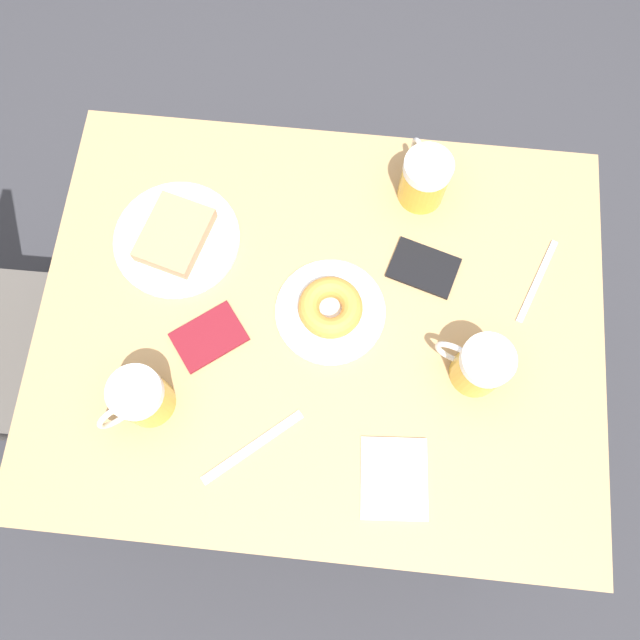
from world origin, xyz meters
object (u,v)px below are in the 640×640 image
(plate_with_cake, at_px, (176,237))
(napkin_folded, at_px, (394,478))
(beer_mug_right, at_px, (480,365))
(passport_near_edge, at_px, (424,268))
(fork, at_px, (537,281))
(beer_mug_center, at_px, (424,178))
(plate_with_donut, at_px, (330,309))
(knife, at_px, (253,447))
(passport_far_edge, at_px, (209,337))
(beer_mug_left, at_px, (141,398))

(plate_with_cake, bearing_deg, napkin_folded, -132.20)
(beer_mug_right, xyz_separation_m, passport_near_edge, (0.20, 0.10, -0.05))
(beer_mug_right, distance_m, fork, 0.23)
(fork, distance_m, passport_near_edge, 0.22)
(beer_mug_center, relative_size, fork, 0.75)
(beer_mug_center, bearing_deg, plate_with_cake, 107.94)
(beer_mug_center, xyz_separation_m, passport_near_edge, (-0.16, -0.02, -0.05))
(beer_mug_center, bearing_deg, plate_with_donut, 150.14)
(plate_with_donut, distance_m, knife, 0.29)
(passport_near_edge, bearing_deg, passport_far_edge, 114.61)
(plate_with_cake, distance_m, knife, 0.43)
(plate_with_cake, relative_size, beer_mug_left, 2.14)
(beer_mug_right, distance_m, passport_far_edge, 0.49)
(passport_near_edge, bearing_deg, beer_mug_left, 123.14)
(beer_mug_center, distance_m, napkin_folded, 0.56)
(beer_mug_left, distance_m, knife, 0.21)
(fork, bearing_deg, beer_mug_left, 113.83)
(beer_mug_center, bearing_deg, knife, 153.40)
(plate_with_cake, distance_m, napkin_folded, 0.61)
(plate_with_donut, height_order, beer_mug_right, beer_mug_right)
(beer_mug_right, relative_size, knife, 0.77)
(knife, relative_size, passport_far_edge, 1.09)
(napkin_folded, xyz_separation_m, knife, (0.03, 0.25, -0.00))
(fork, bearing_deg, beer_mug_right, 148.32)
(plate_with_cake, relative_size, fork, 1.39)
(plate_with_cake, distance_m, plate_with_donut, 0.33)
(beer_mug_left, xyz_separation_m, passport_far_edge, (0.13, -0.09, -0.05))
(plate_with_cake, xyz_separation_m, passport_far_edge, (-0.19, -0.09, -0.01))
(plate_with_cake, relative_size, passport_near_edge, 1.68)
(plate_with_cake, relative_size, knife, 1.47)
(knife, bearing_deg, plate_with_donut, -23.07)
(beer_mug_left, distance_m, beer_mug_center, 0.66)
(plate_with_donut, relative_size, passport_near_edge, 1.42)
(beer_mug_center, xyz_separation_m, knife, (-0.53, 0.27, -0.06))
(passport_near_edge, bearing_deg, plate_with_donut, 122.17)
(plate_with_cake, xyz_separation_m, plate_with_donut, (-0.12, -0.31, 0.01))
(beer_mug_right, relative_size, passport_near_edge, 0.89)
(passport_near_edge, height_order, passport_far_edge, same)
(passport_near_edge, relative_size, passport_far_edge, 0.95)
(beer_mug_center, height_order, passport_far_edge, beer_mug_center)
(beer_mug_right, bearing_deg, plate_with_cake, 70.43)
(beer_mug_right, distance_m, napkin_folded, 0.25)
(beer_mug_right, bearing_deg, passport_near_edge, 26.99)
(plate_with_donut, height_order, beer_mug_center, beer_mug_center)
(plate_with_donut, xyz_separation_m, beer_mug_right, (-0.09, -0.27, 0.04))
(knife, bearing_deg, napkin_folded, -96.46)
(plate_with_donut, bearing_deg, beer_mug_center, -29.86)
(napkin_folded, bearing_deg, plate_with_donut, 25.60)
(plate_with_cake, height_order, beer_mug_center, beer_mug_center)
(napkin_folded, xyz_separation_m, passport_far_edge, (0.22, 0.36, 0.00))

